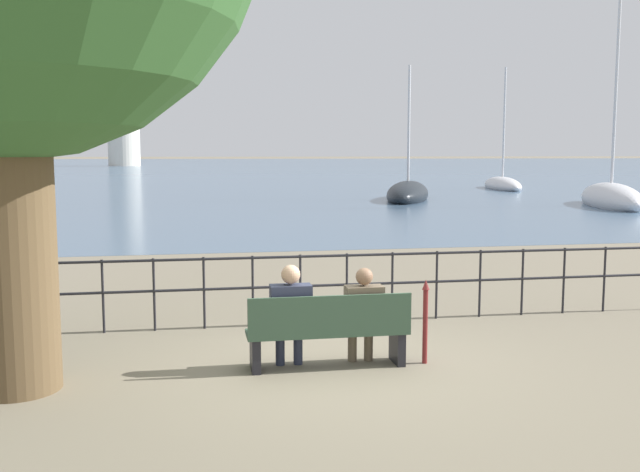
{
  "coord_description": "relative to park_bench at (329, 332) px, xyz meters",
  "views": [
    {
      "loc": [
        -1.56,
        -8.13,
        2.54
      ],
      "look_at": [
        0.0,
        0.5,
        1.51
      ],
      "focal_mm": 40.0,
      "sensor_mm": 36.0,
      "label": 1
    }
  ],
  "objects": [
    {
      "name": "seated_person_left",
      "position": [
        -0.44,
        0.08,
        0.25
      ],
      "size": [
        0.48,
        0.35,
        1.24
      ],
      "color": "#2D3347",
      "rests_on": "ground_plane"
    },
    {
      "name": "closed_umbrella",
      "position": [
        1.19,
        -0.02,
        0.14
      ],
      "size": [
        0.09,
        0.09,
        1.03
      ],
      "color": "maroon",
      "rests_on": "ground_plane"
    },
    {
      "name": "sailboat_1",
      "position": [
        10.1,
        29.36,
        -0.13
      ],
      "size": [
        5.11,
        8.62,
        7.66
      ],
      "rotation": [
        0.0,
        0.0,
        -0.38
      ],
      "color": "black",
      "rests_on": "ground_plane"
    },
    {
      "name": "promenade_railing",
      "position": [
        0.0,
        2.2,
        0.25
      ],
      "size": [
        11.32,
        0.04,
        1.05
      ],
      "color": "black",
      "rests_on": "ground_plane"
    },
    {
      "name": "sailboat_4",
      "position": [
        20.2,
        39.43,
        -0.15
      ],
      "size": [
        3.37,
        8.04,
        8.86
      ],
      "rotation": [
        0.0,
        0.0,
        -0.2
      ],
      "color": "silver",
      "rests_on": "ground_plane"
    },
    {
      "name": "harbor_water",
      "position": [
        0.0,
        160.05,
        -0.43
      ],
      "size": [
        600.0,
        300.0,
        0.01
      ],
      "color": "#47607A",
      "rests_on": "ground_plane"
    },
    {
      "name": "sailboat_0",
      "position": [
        18.2,
        22.94,
        -0.08
      ],
      "size": [
        4.36,
        8.0,
        11.05
      ],
      "rotation": [
        0.0,
        0.0,
        -0.31
      ],
      "color": "silver",
      "rests_on": "ground_plane"
    },
    {
      "name": "harbor_lighthouse",
      "position": [
        -14.34,
        137.1,
        10.96
      ],
      "size": [
        6.15,
        6.15,
        24.5
      ],
      "color": "silver",
      "rests_on": "ground_plane"
    },
    {
      "name": "ground_plane",
      "position": [
        0.0,
        0.06,
        -0.44
      ],
      "size": [
        1000.0,
        1000.0,
        0.0
      ],
      "primitive_type": "plane",
      "color": "#7A705B"
    },
    {
      "name": "park_bench",
      "position": [
        0.0,
        0.0,
        0.0
      ],
      "size": [
        1.93,
        0.45,
        0.9
      ],
      "color": "#334C38",
      "rests_on": "ground_plane"
    },
    {
      "name": "seated_person_right",
      "position": [
        0.44,
        0.08,
        0.22
      ],
      "size": [
        0.45,
        0.35,
        1.18
      ],
      "color": "brown",
      "rests_on": "ground_plane"
    }
  ]
}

